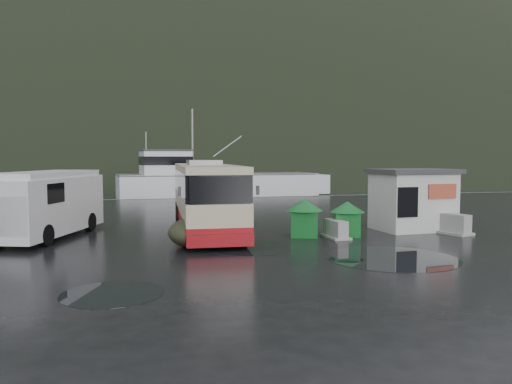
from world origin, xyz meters
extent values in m
plane|color=black|center=(0.00, 0.00, 0.00)|extent=(160.00, 160.00, 0.00)
cube|color=black|center=(0.00, 110.00, 0.00)|extent=(300.00, 180.00, 0.02)
cube|color=#999993|center=(0.00, 20.00, 0.00)|extent=(160.00, 0.60, 1.50)
ellipsoid|color=black|center=(10.00, 250.00, 0.00)|extent=(780.00, 540.00, 570.00)
cylinder|color=black|center=(4.47, -5.59, 0.01)|extent=(4.32, 4.32, 0.01)
cylinder|color=black|center=(-4.29, -7.91, 0.01)|extent=(2.49, 2.49, 0.01)
cylinder|color=black|center=(7.63, 3.30, 0.01)|extent=(3.25, 3.25, 0.01)
cylinder|color=black|center=(0.33, -2.60, 0.01)|extent=(3.32, 3.32, 0.01)
camera|label=1|loc=(-3.67, -20.31, 3.32)|focal=35.00mm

